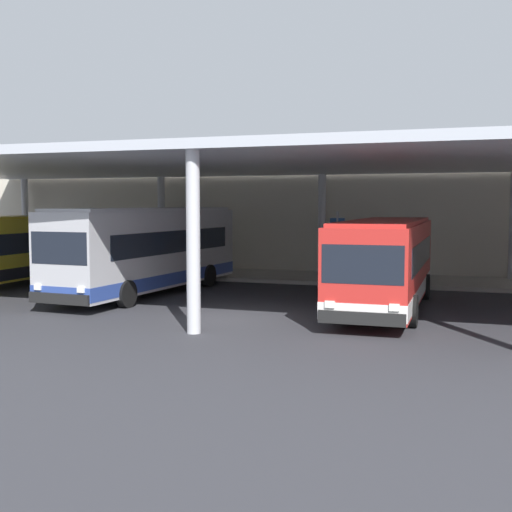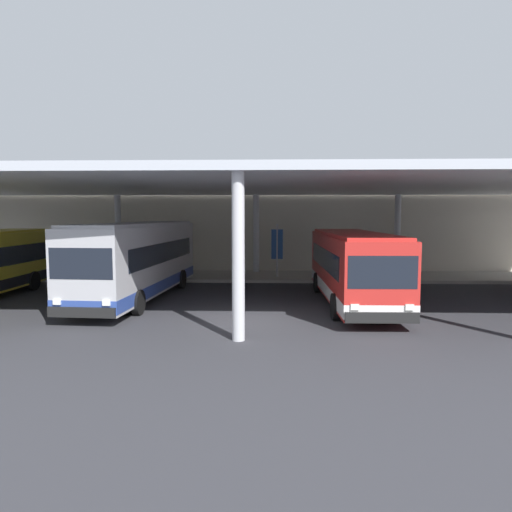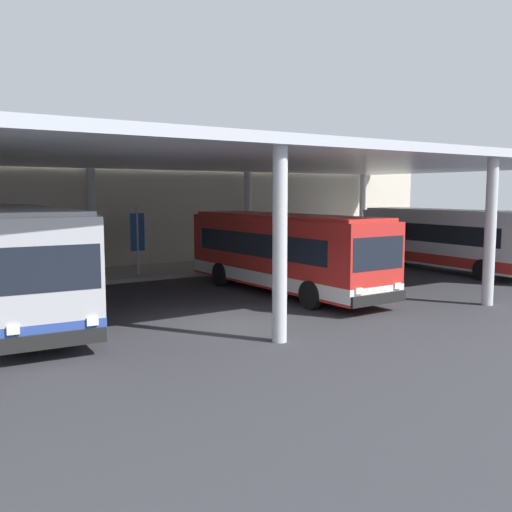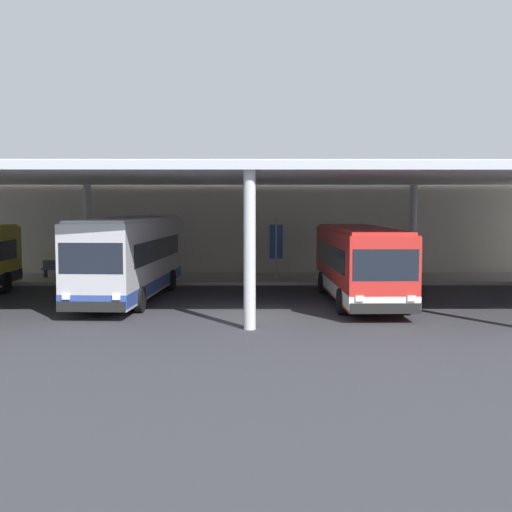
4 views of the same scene
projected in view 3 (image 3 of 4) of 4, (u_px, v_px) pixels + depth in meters
The scene contains 8 objects.
ground_plane at pixel (232, 324), 17.55m from camera, with size 200.00×200.00×0.00m, color #333338.
platform_kerb at pixel (105, 275), 27.27m from camera, with size 42.00×4.50×0.18m, color #A39E93.
station_building_facade at pixel (82, 206), 29.60m from camera, with size 48.00×1.60×6.73m, color beige.
canopy_shelter at pixel (156, 159), 21.52m from camera, with size 40.00×17.00×5.55m.
bus_second_bay at pixel (19, 261), 18.20m from camera, with size 3.23×11.46×3.57m.
bus_middle_bay at pixel (283, 252), 22.93m from camera, with size 2.83×10.56×3.17m.
bus_far_bay at pixel (448, 239), 29.37m from camera, with size 3.23×10.67×3.17m.
banner_sign at pixel (137, 236), 27.13m from camera, with size 0.70×0.12×3.20m.
Camera 3 is at (-8.89, -14.75, 4.03)m, focal length 39.99 mm.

